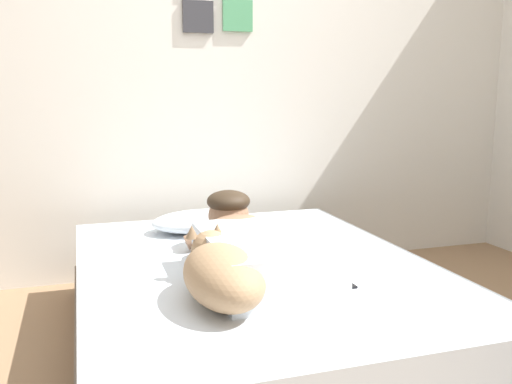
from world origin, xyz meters
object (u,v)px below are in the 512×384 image
object	(u,v)px
pillow	(202,221)
person_lying	(252,245)
cell_phone	(341,282)
bed	(255,307)
coffee_cup	(257,228)
dog	(221,272)

from	to	relation	value
pillow	person_lying	bearing A→B (deg)	-85.60
pillow	cell_phone	xyz separation A→B (m)	(0.33, -0.95, -0.05)
bed	pillow	xyz separation A→B (m)	(-0.10, 0.60, 0.25)
pillow	coffee_cup	size ratio (longest dim) A/B	4.16
dog	coffee_cup	xyz separation A→B (m)	(0.39, 0.82, -0.07)
pillow	coffee_cup	xyz separation A→B (m)	(0.25, -0.16, -0.02)
person_lying	coffee_cup	world-z (taller)	person_lying
pillow	dog	distance (m)	0.99
pillow	cell_phone	distance (m)	1.00
pillow	person_lying	size ratio (longest dim) A/B	0.57
bed	person_lying	distance (m)	0.32
pillow	bed	bearing A→B (deg)	-80.87
bed	cell_phone	size ratio (longest dim) A/B	13.89
bed	dog	xyz separation A→B (m)	(-0.24, -0.38, 0.30)
dog	cell_phone	world-z (taller)	dog
person_lying	pillow	bearing A→B (deg)	94.40
dog	cell_phone	size ratio (longest dim) A/B	4.11
dog	cell_phone	bearing A→B (deg)	3.87
bed	dog	size ratio (longest dim) A/B	3.38
dog	pillow	bearing A→B (deg)	81.60
person_lying	cell_phone	world-z (taller)	person_lying
coffee_cup	cell_phone	size ratio (longest dim) A/B	0.89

